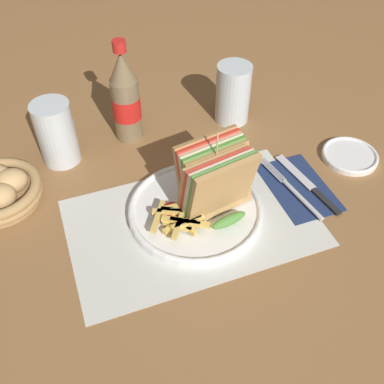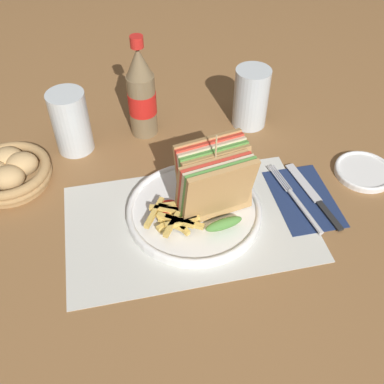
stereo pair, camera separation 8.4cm
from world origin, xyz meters
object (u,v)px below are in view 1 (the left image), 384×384
object	(u,v)px
plate_main	(196,210)
side_saucer	(350,156)
glass_near	(233,97)
glass_far	(57,137)
coke_bottle_near	(126,99)
knife	(308,184)
fork	(296,193)
club_sandwich	(216,181)

from	to	relation	value
plate_main	side_saucer	distance (m)	0.37
glass_near	glass_far	bearing A→B (deg)	-178.93
glass_far	side_saucer	world-z (taller)	glass_far
coke_bottle_near	knife	bearing A→B (deg)	-43.82
fork	knife	distance (m)	0.04
coke_bottle_near	plate_main	bearing A→B (deg)	-78.45
glass_near	glass_far	distance (m)	0.40
coke_bottle_near	glass_far	xyz separation A→B (m)	(-0.16, -0.03, -0.04)
plate_main	side_saucer	size ratio (longest dim) A/B	2.14
knife	side_saucer	distance (m)	0.14
side_saucer	knife	bearing A→B (deg)	-161.12
club_sandwich	glass_far	distance (m)	0.36
club_sandwich	fork	bearing A→B (deg)	-6.17
plate_main	coke_bottle_near	xyz separation A→B (m)	(-0.06, 0.28, 0.09)
club_sandwich	glass_near	bearing A→B (deg)	60.03
plate_main	fork	world-z (taller)	plate_main
coke_bottle_near	side_saucer	size ratio (longest dim) A/B	1.94
club_sandwich	glass_far	size ratio (longest dim) A/B	1.24
knife	glass_far	world-z (taller)	glass_far
coke_bottle_near	glass_far	bearing A→B (deg)	-170.36
side_saucer	glass_far	bearing A→B (deg)	159.88
plate_main	glass_far	bearing A→B (deg)	130.51
glass_far	side_saucer	size ratio (longest dim) A/B	1.16
knife	side_saucer	world-z (taller)	side_saucer
glass_far	plate_main	bearing A→B (deg)	-49.49
plate_main	knife	bearing A→B (deg)	-2.02
plate_main	side_saucer	xyz separation A→B (m)	(0.37, 0.04, -0.00)
knife	glass_near	size ratio (longest dim) A/B	1.38
knife	side_saucer	bearing A→B (deg)	10.26
club_sandwich	glass_near	xyz separation A→B (m)	(0.15, 0.26, -0.02)
club_sandwich	coke_bottle_near	world-z (taller)	coke_bottle_near
fork	knife	world-z (taller)	fork
plate_main	glass_near	distance (m)	0.32
fork	knife	xyz separation A→B (m)	(0.04, 0.02, -0.00)
club_sandwich	side_saucer	bearing A→B (deg)	7.29
fork	side_saucer	bearing A→B (deg)	11.39
knife	coke_bottle_near	xyz separation A→B (m)	(-0.30, 0.28, 0.09)
fork	club_sandwich	bearing A→B (deg)	165.21
fork	coke_bottle_near	bearing A→B (deg)	122.12
side_saucer	glass_near	bearing A→B (deg)	129.49
fork	glass_far	xyz separation A→B (m)	(-0.42, 0.27, 0.05)
club_sandwich	glass_far	bearing A→B (deg)	134.14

